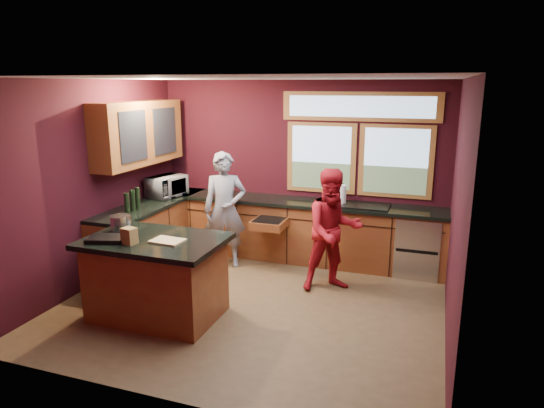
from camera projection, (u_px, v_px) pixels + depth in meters
The scene contains 14 objects.
floor at pixel (253, 303), 5.99m from camera, with size 4.50×4.50×0.00m, color brown.
room_shell at pixel (216, 153), 6.04m from camera, with size 4.52×4.02×2.71m.
back_counter at pixel (305, 231), 7.37m from camera, with size 4.50×0.64×0.93m.
left_counter at pixel (152, 233), 7.28m from camera, with size 0.64×2.30×0.93m.
island at pixel (157, 277), 5.56m from camera, with size 1.55×1.05×0.95m.
person_grey at pixel (225, 210), 7.06m from camera, with size 0.62×0.41×1.70m, color slate.
person_red at pixel (333, 230), 6.24m from camera, with size 0.78×0.61×1.61m, color #A4131C.
microwave at pixel (167, 186), 7.51m from camera, with size 0.58×0.40×0.32m, color #999999.
potted_plant at pixel (336, 192), 7.13m from camera, with size 0.29×0.25×0.33m, color #999999.
paper_towel at pixel (342, 195), 7.05m from camera, with size 0.12×0.12×0.28m, color white.
cutting_board at pixel (168, 241), 5.34m from camera, with size 0.35×0.25×0.02m, color tan.
stock_pot at pixel (121, 223), 5.74m from camera, with size 0.24×0.24×0.18m, color silver.
paper_bag at pixel (129, 236), 5.25m from camera, with size 0.15×0.12×0.18m, color brown.
black_tray at pixel (107, 239), 5.36m from camera, with size 0.40×0.28×0.05m, color black.
Camera 1 is at (2.03, -5.13, 2.64)m, focal length 32.00 mm.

